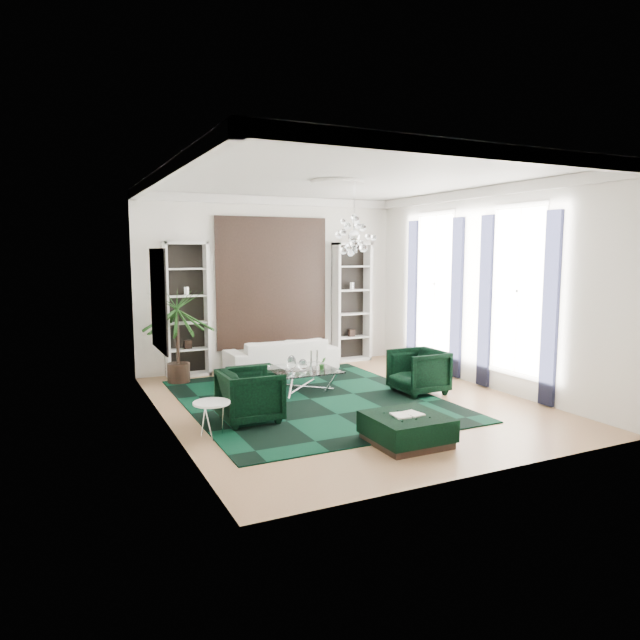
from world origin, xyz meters
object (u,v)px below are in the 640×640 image
armchair_right (418,371)px  ottoman_front (407,430)px  coffee_table (302,380)px  side_table (212,420)px  armchair_left (250,396)px  ottoman_side (256,379)px  palm (177,323)px  sofa (281,355)px

armchair_right → ottoman_front: (-1.76, -2.22, -0.21)m
coffee_table → armchair_right: bearing=-31.0°
coffee_table → ottoman_front: bearing=-88.7°
ottoman_front → side_table: 2.71m
armchair_left → ottoman_side: bearing=-21.4°
armchair_right → side_table: armchair_right is taller
armchair_right → ottoman_side: (-2.61, 1.54, -0.21)m
palm → armchair_left: bearing=-81.6°
armchair_right → ottoman_side: bearing=-120.4°
ottoman_front → palm: palm is taller
armchair_left → coffee_table: armchair_left is taller
sofa → ottoman_side: sofa is taller
sofa → coffee_table: (-0.31, -1.84, -0.14)m
armchair_left → palm: (-0.45, 3.07, 0.79)m
sofa → ottoman_front: sofa is taller
armchair_right → palm: palm is taller
ottoman_front → palm: bearing=112.4°
side_table → palm: size_ratio=0.22×
ottoman_side → armchair_left: bearing=-111.4°
sofa → armchair_left: (-1.82, -3.29, 0.06)m
side_table → coffee_table: bearing=40.7°
coffee_table → side_table: (-2.24, -1.92, 0.04)m
coffee_table → palm: palm is taller
armchair_left → sofa: bearing=-29.0°
sofa → palm: (-2.28, -0.22, 0.85)m
armchair_left → armchair_right: bearing=-84.2°
ottoman_front → side_table: side_table is taller
ottoman_front → ottoman_side: bearing=102.7°
coffee_table → ottoman_side: bearing=151.0°
coffee_table → palm: (-1.97, 1.62, 0.99)m
coffee_table → ottoman_side: 0.89m
palm → armchair_right: bearing=-35.7°
ottoman_side → palm: (-1.19, 1.19, 1.00)m
ottoman_front → armchair_right: bearing=51.6°
armchair_left → ottoman_side: armchair_left is taller
armchair_left → palm: palm is taller
side_table → palm: bearing=85.6°
coffee_table → side_table: 2.95m
armchair_right → coffee_table: bearing=-121.0°
ottoman_front → palm: size_ratio=0.42×
sofa → side_table: sofa is taller
ottoman_side → ottoman_front: bearing=-77.3°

